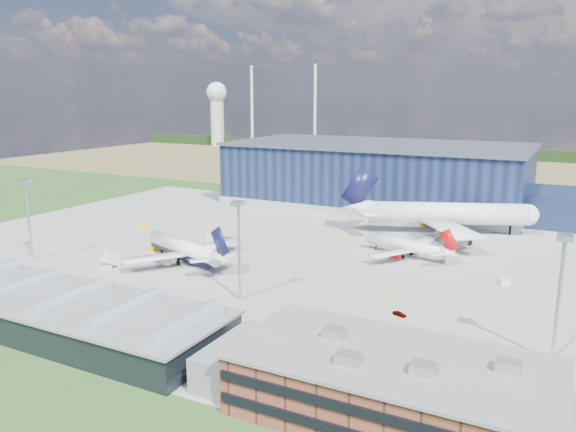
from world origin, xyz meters
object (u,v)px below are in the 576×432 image
object	(u,v)px
ops_building	(392,386)
light_mast_east	(561,278)
airliner_red	(405,239)
gse_tug_b	(155,249)
gse_van_a	(215,239)
gse_tug_c	(424,225)
airliner_navy	(184,240)
gse_cart_a	(505,282)
car_b	(287,347)
airstair	(113,262)
gse_van_c	(456,377)
light_mast_west	(27,206)
hangar	(383,178)
gse_tug_a	(144,226)
car_a	(400,314)
airliner_widebody	(448,202)
light_mast_center	(239,235)

from	to	relation	value
ops_building	light_mast_east	size ratio (longest dim) A/B	2.00
airliner_red	gse_tug_b	bearing A→B (deg)	39.82
gse_van_a	gse_tug_c	bearing A→B (deg)	-41.36
airliner_navy	gse_cart_a	xyz separation A→B (m)	(82.27, 21.48, -5.66)
gse_tug_b	car_b	xyz separation A→B (m)	(66.19, -40.78, -0.09)
gse_van_a	airstair	bearing A→B (deg)	166.98
airliner_red	gse_van_c	world-z (taller)	airliner_red
light_mast_west	hangar	bearing A→B (deg)	63.29
gse_tug_a	light_mast_west	bearing A→B (deg)	-97.18
airstair	hangar	bearing A→B (deg)	88.61
light_mast_west	car_a	xyz separation A→B (m)	(105.18, 7.49, -14.90)
light_mast_west	gse_cart_a	bearing A→B (deg)	17.88
airliner_widebody	gse_tug_a	world-z (taller)	airliner_widebody
gse_van_a	gse_cart_a	xyz separation A→B (m)	(86.16, 0.63, -0.65)
ops_building	airliner_navy	xyz separation A→B (m)	(-74.91, 48.00, 1.57)
gse_tug_c	ops_building	bearing A→B (deg)	-68.34
gse_van_a	light_mast_east	bearing A→B (deg)	-108.06
gse_van_c	light_mast_center	bearing A→B (deg)	50.13
hangar	light_mast_east	bearing A→B (deg)	-59.95
light_mast_center	gse_van_c	distance (m)	55.85
car_b	light_mast_center	bearing A→B (deg)	47.08
airliner_navy	ops_building	bearing A→B (deg)	166.81
airliner_navy	gse_tug_c	world-z (taller)	airliner_navy
airliner_navy	car_a	bearing A→B (deg)	-169.71
gse_tug_b	car_b	distance (m)	77.74
hangar	airstair	distance (m)	125.87
gse_tug_a	airliner_red	bearing A→B (deg)	0.86
gse_tug_b	airliner_navy	bearing A→B (deg)	-3.05
light_mast_center	airliner_red	size ratio (longest dim) A/B	0.73
airliner_navy	gse_cart_a	bearing A→B (deg)	-145.90
hangar	light_mast_west	xyz separation A→B (m)	(-62.81, -124.80, 3.82)
light_mast_west	light_mast_east	bearing A→B (deg)	0.00
car_b	hangar	bearing A→B (deg)	8.33
airliner_navy	gse_tug_c	size ratio (longest dim) A/B	13.96
light_mast_east	gse_van_a	size ratio (longest dim) A/B	3.70
light_mast_east	car_a	world-z (taller)	light_mast_east
light_mast_center	light_mast_east	world-z (taller)	same
airliner_widebody	airliner_navy	bearing A→B (deg)	-152.83
light_mast_west	gse_cart_a	xyz separation A→B (m)	(122.36, 39.48, -14.73)
light_mast_east	gse_tug_a	world-z (taller)	light_mast_east
airliner_red	hangar	bearing A→B (deg)	-50.78
airliner_red	gse_tug_a	xyz separation A→B (m)	(-91.00, -8.14, -4.46)
gse_cart_a	airstair	bearing A→B (deg)	-175.42
light_mast_center	airliner_red	distance (m)	57.88
airliner_red	airliner_widebody	xyz separation A→B (m)	(4.86, 33.00, 5.75)
gse_tug_b	gse_tug_c	xyz separation A→B (m)	(63.55, 69.22, -0.12)
airliner_widebody	light_mast_east	bearing A→B (deg)	-88.48
gse_tug_c	car_a	size ratio (longest dim) A/B	0.89
ops_building	light_mast_east	bearing A→B (deg)	56.32
gse_tug_a	gse_tug_c	xyz separation A→B (m)	(86.67, 48.14, -0.07)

